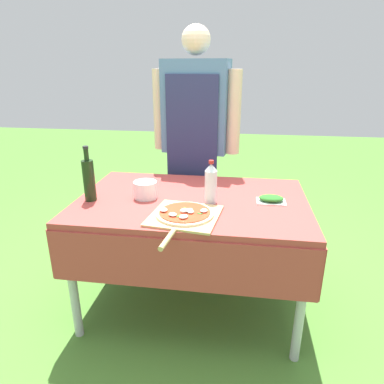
{
  "coord_description": "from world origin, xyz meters",
  "views": [
    {
      "loc": [
        0.27,
        -1.85,
        1.47
      ],
      "look_at": [
        -0.0,
        0.0,
        0.77
      ],
      "focal_mm": 32.0,
      "sensor_mm": 36.0,
      "label": 1
    }
  ],
  "objects_px": {
    "prep_table": "(192,212)",
    "person_cook": "(196,130)",
    "oil_bottle": "(89,179)",
    "herb_container": "(271,199)",
    "water_bottle": "(211,183)",
    "pizza_on_peel": "(184,215)",
    "mixing_tub": "(145,190)"
  },
  "relations": [
    {
      "from": "prep_table",
      "to": "person_cook",
      "type": "height_order",
      "value": "person_cook"
    },
    {
      "from": "oil_bottle",
      "to": "herb_container",
      "type": "bearing_deg",
      "value": 6.68
    },
    {
      "from": "oil_bottle",
      "to": "water_bottle",
      "type": "bearing_deg",
      "value": 5.43
    },
    {
      "from": "pizza_on_peel",
      "to": "herb_container",
      "type": "relative_size",
      "value": 3.31
    },
    {
      "from": "prep_table",
      "to": "pizza_on_peel",
      "type": "height_order",
      "value": "pizza_on_peel"
    },
    {
      "from": "mixing_tub",
      "to": "pizza_on_peel",
      "type": "bearing_deg",
      "value": -42.43
    },
    {
      "from": "person_cook",
      "to": "water_bottle",
      "type": "height_order",
      "value": "person_cook"
    },
    {
      "from": "person_cook",
      "to": "mixing_tub",
      "type": "distance_m",
      "value": 0.73
    },
    {
      "from": "oil_bottle",
      "to": "herb_container",
      "type": "height_order",
      "value": "oil_bottle"
    },
    {
      "from": "water_bottle",
      "to": "prep_table",
      "type": "bearing_deg",
      "value": 158.26
    },
    {
      "from": "water_bottle",
      "to": "herb_container",
      "type": "bearing_deg",
      "value": 9.19
    },
    {
      "from": "pizza_on_peel",
      "to": "herb_container",
      "type": "height_order",
      "value": "pizza_on_peel"
    },
    {
      "from": "oil_bottle",
      "to": "herb_container",
      "type": "distance_m",
      "value": 1.04
    },
    {
      "from": "prep_table",
      "to": "herb_container",
      "type": "height_order",
      "value": "herb_container"
    },
    {
      "from": "prep_table",
      "to": "oil_bottle",
      "type": "height_order",
      "value": "oil_bottle"
    },
    {
      "from": "prep_table",
      "to": "person_cook",
      "type": "distance_m",
      "value": 0.73
    },
    {
      "from": "prep_table",
      "to": "water_bottle",
      "type": "relative_size",
      "value": 5.46
    },
    {
      "from": "pizza_on_peel",
      "to": "herb_container",
      "type": "bearing_deg",
      "value": 38.86
    },
    {
      "from": "pizza_on_peel",
      "to": "mixing_tub",
      "type": "distance_m",
      "value": 0.37
    },
    {
      "from": "person_cook",
      "to": "mixing_tub",
      "type": "xyz_separation_m",
      "value": [
        -0.21,
        -0.66,
        -0.24
      ]
    },
    {
      "from": "water_bottle",
      "to": "person_cook",
      "type": "bearing_deg",
      "value": 104.78
    },
    {
      "from": "pizza_on_peel",
      "to": "water_bottle",
      "type": "xyz_separation_m",
      "value": [
        0.12,
        0.23,
        0.1
      ]
    },
    {
      "from": "prep_table",
      "to": "person_cook",
      "type": "bearing_deg",
      "value": 95.98
    },
    {
      "from": "water_bottle",
      "to": "herb_container",
      "type": "distance_m",
      "value": 0.36
    },
    {
      "from": "pizza_on_peel",
      "to": "mixing_tub",
      "type": "relative_size",
      "value": 3.98
    },
    {
      "from": "pizza_on_peel",
      "to": "mixing_tub",
      "type": "bearing_deg",
      "value": 144.67
    },
    {
      "from": "pizza_on_peel",
      "to": "herb_container",
      "type": "distance_m",
      "value": 0.54
    },
    {
      "from": "prep_table",
      "to": "herb_container",
      "type": "distance_m",
      "value": 0.47
    },
    {
      "from": "person_cook",
      "to": "oil_bottle",
      "type": "relative_size",
      "value": 5.43
    },
    {
      "from": "oil_bottle",
      "to": "mixing_tub",
      "type": "xyz_separation_m",
      "value": [
        0.3,
        0.08,
        -0.08
      ]
    },
    {
      "from": "oil_bottle",
      "to": "mixing_tub",
      "type": "distance_m",
      "value": 0.32
    },
    {
      "from": "water_bottle",
      "to": "mixing_tub",
      "type": "bearing_deg",
      "value": 177.27
    }
  ]
}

